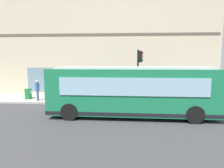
% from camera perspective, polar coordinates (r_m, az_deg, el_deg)
% --- Properties ---
extents(ground, '(120.00, 120.00, 0.00)m').
position_cam_1_polar(ground, '(11.57, -5.59, -9.78)').
color(ground, '#38383A').
extents(sidewalk_curb, '(3.62, 40.00, 0.15)m').
position_cam_1_polar(sidewalk_curb, '(15.80, -3.19, -4.91)').
color(sidewalk_curb, '#9E9991').
rests_on(sidewalk_curb, ground).
extents(building_corner, '(8.16, 21.92, 10.82)m').
position_cam_1_polar(building_corner, '(21.39, -1.55, 12.56)').
color(building_corner, beige).
rests_on(building_corner, ground).
extents(city_bus_nearside, '(2.82, 10.11, 3.07)m').
position_cam_1_polar(city_bus_nearside, '(11.03, 6.31, -2.34)').
color(city_bus_nearside, '#197247').
rests_on(city_bus_nearside, ground).
extents(traffic_light_near_corner, '(0.32, 0.49, 4.18)m').
position_cam_1_polar(traffic_light_near_corner, '(14.26, 8.81, 5.81)').
color(traffic_light_near_corner, black).
rests_on(traffic_light_near_corner, sidewalk_curb).
extents(fire_hydrant, '(0.35, 0.35, 0.74)m').
position_cam_1_polar(fire_hydrant, '(15.93, 7.00, -3.25)').
color(fire_hydrant, red).
rests_on(fire_hydrant, sidewalk_curb).
extents(pedestrian_by_light_pole, '(0.32, 0.32, 1.82)m').
position_cam_1_polar(pedestrian_by_light_pole, '(14.57, 13.20, -1.57)').
color(pedestrian_by_light_pole, '#B23338').
rests_on(pedestrian_by_light_pole, sidewalk_curb).
extents(pedestrian_near_hydrant, '(0.32, 0.32, 1.63)m').
position_cam_1_polar(pedestrian_near_hydrant, '(16.92, -18.57, -1.00)').
color(pedestrian_near_hydrant, '#99994C').
rests_on(pedestrian_near_hydrant, sidewalk_curb).
extents(pedestrian_walking_along_curb, '(0.32, 0.32, 1.73)m').
position_cam_1_polar(pedestrian_walking_along_curb, '(15.97, -22.89, -1.41)').
color(pedestrian_walking_along_curb, '#3359A5').
rests_on(pedestrian_walking_along_curb, sidewalk_curb).
extents(newspaper_vending_box, '(0.44, 0.42, 0.90)m').
position_cam_1_polar(newspaper_vending_box, '(17.11, -25.34, -2.86)').
color(newspaper_vending_box, '#197233').
rests_on(newspaper_vending_box, sidewalk_curb).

